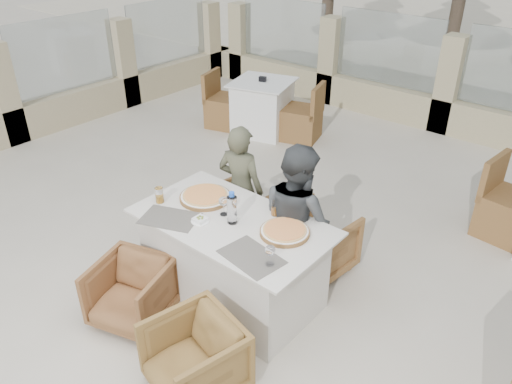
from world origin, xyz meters
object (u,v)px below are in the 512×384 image
Objects in this scene: wine_glass_centre at (224,205)px; beer_glass_right at (276,207)px; bg_table_a at (262,107)px; water_bottle at (232,208)px; dining_table at (233,259)px; pizza_right at (285,231)px; wine_glass_corner at (270,254)px; armchair_far_right at (314,242)px; pizza_left at (205,196)px; olive_dish at (200,219)px; armchair_near_left at (132,293)px; diner_right at (297,220)px; beer_glass_left at (159,195)px; armchair_far_left at (232,216)px; armchair_near_right at (195,358)px; diner_left at (241,189)px.

wine_glass_centre reaches higher than beer_glass_right.
wine_glass_centre reaches higher than bg_table_a.
bg_table_a is at bearing 125.48° from water_bottle.
pizza_right is at bearing 15.76° from dining_table.
wine_glass_corner is (0.56, -0.23, -0.05)m from water_bottle.
wine_glass_centre is at bearing 65.95° from armchair_far_right.
wine_glass_corner reaches higher than pizza_left.
armchair_near_left is at bearing -114.50° from olive_dish.
diner_right reaches higher than olive_dish.
diner_right is (0.96, 0.63, -0.16)m from beer_glass_left.
beer_glass_right is 3.53m from bg_table_a.
pizza_left is 2.95× the size of beer_glass_right.
beer_glass_right reaches higher than armchair_far_left.
armchair_near_right is 1.39m from diner_right.
beer_glass_right is (0.61, 0.19, 0.05)m from pizza_left.
pizza_right is (0.43, 0.12, 0.41)m from dining_table.
beer_glass_right is at bearing 28.51° from beer_glass_left.
pizza_left is at bearing 143.89° from armchair_near_right.
diner_right is at bearing 177.38° from armchair_far_left.
dining_table is 8.70× the size of wine_glass_centre.
armchair_near_right is at bearing 131.66° from armchair_far_left.
dining_table is at bearing 41.60° from armchair_near_left.
wine_glass_corner is 0.31× the size of armchair_near_right.
wine_glass_corner reaches higher than beer_glass_right.
armchair_far_right is at bearing 45.57° from armchair_near_left.
pizza_left is at bearing 165.22° from dining_table.
water_bottle is 1.02m from armchair_far_right.
armchair_near_left is 0.46× the size of diner_left.
diner_left is at bearing 108.56° from olive_dish.
bg_table_a is at bearing 136.76° from armchair_near_right.
pizza_left is 0.45m from water_bottle.
dining_table is at bearing 42.33° from olive_dish.
wine_glass_centre reaches higher than beer_glass_left.
bg_table_a is (-1.90, 3.10, -0.41)m from olive_dish.
olive_dish is 1.07m from armchair_near_right.
diner_right is (0.42, 0.43, -0.18)m from wine_glass_centre.
water_bottle is at bearing 76.33° from diner_right.
armchair_far_left is at bearing 84.34° from beer_glass_left.
diner_left reaches higher than beer_glass_right.
wine_glass_corner is at bearing -22.73° from dining_table.
diner_left is (-0.88, 1.48, 0.36)m from armchair_near_right.
beer_glass_left is at bearing -164.86° from dining_table.
diner_right reaches higher than bg_table_a.
olive_dish is at bearing -110.66° from wine_glass_centre.
pizza_left is at bearing 163.89° from water_bottle.
pizza_right is at bearing 18.61° from water_bottle.
diner_right is at bearing 59.06° from beer_glass_right.
wine_glass_centre is at bearing 134.58° from armchair_near_right.
pizza_left reaches higher than armchair_near_right.
wine_glass_corner reaches higher than olive_dish.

